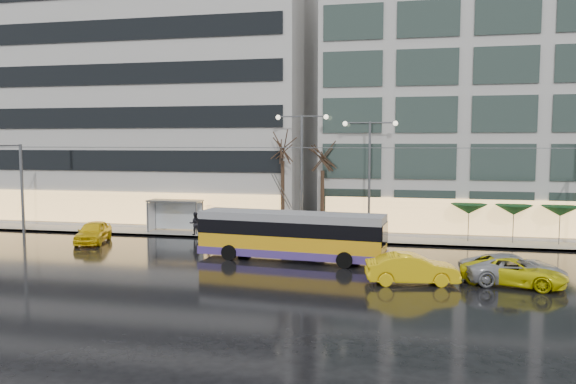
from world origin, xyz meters
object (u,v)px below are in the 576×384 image
(bus_shelter, at_px, (172,209))
(taxi_a, at_px, (93,232))
(trolleybus, at_px, (291,237))
(street_lamp_near, at_px, (302,158))

(bus_shelter, relative_size, taxi_a, 0.93)
(trolleybus, distance_m, street_lamp_near, 9.29)
(bus_shelter, height_order, taxi_a, bus_shelter)
(trolleybus, relative_size, street_lamp_near, 1.28)
(trolleybus, relative_size, taxi_a, 2.55)
(taxi_a, bearing_deg, bus_shelter, 37.78)
(trolleybus, xyz_separation_m, taxi_a, (-15.00, 2.85, -0.66))
(street_lamp_near, height_order, taxi_a, street_lamp_near)
(trolleybus, distance_m, taxi_a, 15.28)
(street_lamp_near, bearing_deg, taxi_a, -159.82)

